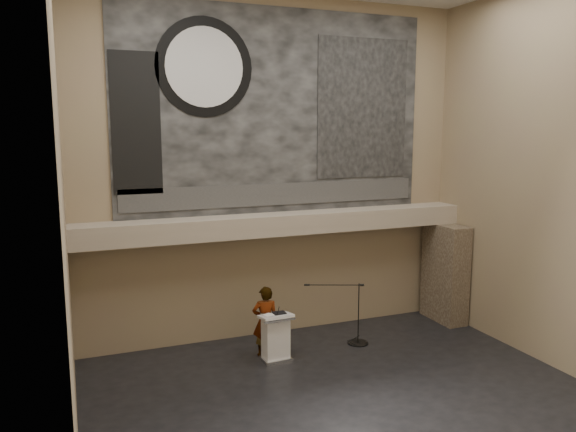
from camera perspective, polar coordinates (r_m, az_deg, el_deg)
name	(u,v)px	position (r m, az deg, el deg)	size (l,w,h in m)	color
floor	(347,399)	(11.75, 6.05, -17.98)	(10.00, 10.00, 0.00)	black
wall_back	(276,170)	(14.17, -1.19, 4.67)	(10.00, 0.02, 8.50)	#91805C
wall_front	(507,217)	(7.27, 21.36, -0.13)	(10.00, 0.02, 8.50)	#91805C
wall_left	(63,198)	(9.31, -21.91, 1.72)	(0.02, 8.00, 8.50)	#91805C
wall_right	(554,177)	(13.61, 25.41, 3.62)	(0.02, 8.00, 8.50)	#91805C
soffit	(282,224)	(13.96, -0.60, -0.77)	(10.00, 0.80, 0.50)	gray
sprinkler_left	(220,240)	(13.48, -6.89, -2.40)	(0.04, 0.04, 0.06)	#B2893D
sprinkler_right	(351,230)	(14.74, 6.38, -1.41)	(0.04, 0.04, 0.06)	#B2893D
banner	(277,112)	(14.11, -1.17, 10.55)	(8.00, 0.05, 5.00)	black
banner_text_strip	(277,194)	(14.16, -1.09, 2.23)	(7.76, 0.02, 0.55)	#313131
banner_clock_rim	(204,67)	(13.61, -8.49, 14.73)	(2.30, 2.30, 0.02)	black
banner_clock_face	(205,67)	(13.59, -8.47, 14.73)	(1.84, 1.84, 0.02)	silver
banner_building_print	(363,109)	(15.08, 7.61, 10.75)	(2.60, 0.02, 3.60)	black
banner_brick_print	(136,124)	(13.26, -15.18, 9.04)	(1.10, 0.02, 3.20)	black
stone_pier	(445,273)	(16.16, 15.66, -5.56)	(0.60, 1.40, 2.70)	#47392B
lectern	(276,337)	(13.17, -1.26, -12.23)	(0.76, 0.56, 1.14)	silver
binder	(280,313)	(13.02, -0.86, -9.83)	(0.28, 0.22, 0.04)	black
papers	(270,315)	(12.93, -1.87, -10.04)	(0.21, 0.29, 0.01)	white
speaker_person	(265,321)	(13.33, -2.32, -10.64)	(0.61, 0.40, 1.68)	silver
mic_stand	(356,334)	(14.34, 6.92, -11.81)	(1.51, 0.78, 1.54)	black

